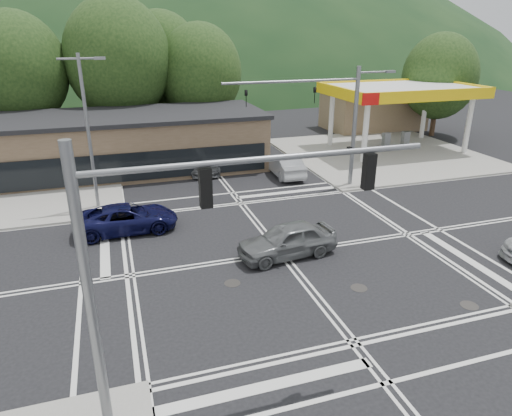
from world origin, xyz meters
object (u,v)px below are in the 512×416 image
object	(u,v)px
car_grey_center	(287,240)
car_queue_a	(284,165)
car_northbound	(202,161)
car_queue_b	(219,152)
pedestrian	(364,175)
car_blue_west	(127,218)

from	to	relation	value
car_grey_center	car_queue_a	distance (m)	12.94
car_grey_center	car_queue_a	bearing A→B (deg)	153.30
car_queue_a	car_northbound	distance (m)	6.37
car_grey_center	car_queue_b	world-z (taller)	car_grey_center
car_grey_center	pedestrian	xyz separation A→B (m)	(8.64, 7.80, 0.09)
car_queue_b	car_northbound	bearing A→B (deg)	54.07
pedestrian	car_grey_center	bearing A→B (deg)	-2.41
car_northbound	car_grey_center	bearing A→B (deg)	-82.15
car_grey_center	car_queue_b	size ratio (longest dim) A/B	1.01
car_queue_a	pedestrian	bearing A→B (deg)	134.88
car_queue_a	car_queue_b	distance (m)	6.40
pedestrian	car_queue_b	bearing A→B (deg)	-95.22
car_queue_a	pedestrian	distance (m)	5.97
car_grey_center	car_queue_b	xyz separation A→B (m)	(0.83, 17.36, -0.00)
car_blue_west	car_grey_center	bearing A→B (deg)	-127.69
car_northbound	pedestrian	world-z (taller)	pedestrian
car_grey_center	car_queue_b	distance (m)	17.38
pedestrian	car_queue_a	bearing A→B (deg)	-90.93
car_northbound	pedestrian	distance (m)	12.20
car_queue_b	pedestrian	size ratio (longest dim) A/B	3.14
car_grey_center	pedestrian	bearing A→B (deg)	125.84
car_queue_a	car_blue_west	bearing A→B (deg)	31.68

